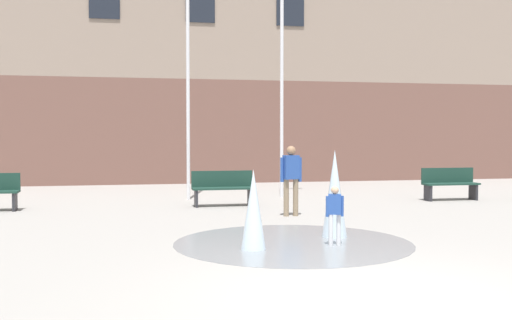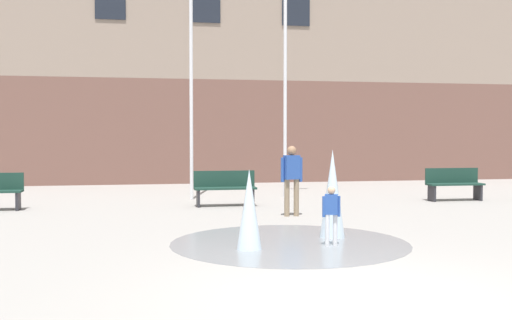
# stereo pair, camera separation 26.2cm
# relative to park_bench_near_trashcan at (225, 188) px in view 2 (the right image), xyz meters

# --- Properties ---
(ground_plane) EXTENTS (100.00, 100.00, 0.00)m
(ground_plane) POSITION_rel_park_bench_near_trashcan_xyz_m (0.28, -9.06, -0.48)
(ground_plane) COLOR gray
(library_building) EXTENTS (36.00, 6.05, 8.81)m
(library_building) POSITION_rel_park_bench_near_trashcan_xyz_m (0.28, 10.39, 3.93)
(library_building) COLOR brown
(library_building) RESTS_ON ground
(splash_fountain) EXTENTS (4.05, 4.05, 1.57)m
(splash_fountain) POSITION_rel_park_bench_near_trashcan_xyz_m (0.55, -5.45, 0.11)
(splash_fountain) COLOR gray
(splash_fountain) RESTS_ON ground
(park_bench_near_trashcan) EXTENTS (1.60, 0.44, 0.91)m
(park_bench_near_trashcan) POSITION_rel_park_bench_near_trashcan_xyz_m (0.00, 0.00, 0.00)
(park_bench_near_trashcan) COLOR #28282D
(park_bench_near_trashcan) RESTS_ON ground
(park_bench_far_right) EXTENTS (1.60, 0.44, 0.91)m
(park_bench_far_right) POSITION_rel_park_bench_near_trashcan_xyz_m (6.49, 0.10, 0.00)
(park_bench_far_right) COLOR #28282D
(park_bench_far_right) RESTS_ON ground
(child_in_fountain) EXTENTS (0.31, 0.19, 0.99)m
(child_in_fountain) POSITION_rel_park_bench_near_trashcan_xyz_m (0.97, -5.90, 0.10)
(child_in_fountain) COLOR silver
(child_in_fountain) RESTS_ON ground
(adult_in_red) EXTENTS (0.50, 0.26, 1.59)m
(adult_in_red) POSITION_rel_park_bench_near_trashcan_xyz_m (1.22, -2.24, 0.45)
(adult_in_red) COLOR #89755B
(adult_in_red) RESTS_ON ground
(flagpole_left) EXTENTS (0.80, 0.10, 9.00)m
(flagpole_left) POSITION_rel_park_bench_near_trashcan_xyz_m (-0.69, 1.79, 4.27)
(flagpole_left) COLOR silver
(flagpole_left) RESTS_ON ground
(flagpole_right) EXTENTS (0.80, 0.10, 8.72)m
(flagpole_right) POSITION_rel_park_bench_near_trashcan_xyz_m (2.05, 1.79, 4.13)
(flagpole_right) COLOR silver
(flagpole_right) RESTS_ON ground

